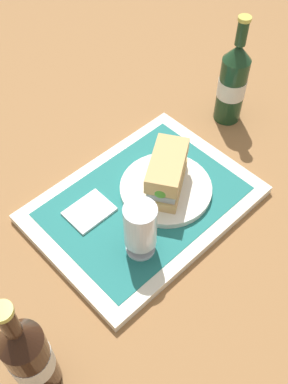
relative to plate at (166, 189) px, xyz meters
The scene contains 9 objects.
ground_plane 0.06m from the plate, 13.70° to the right, with size 3.00×3.00×0.00m, color olive.
tray 0.06m from the plate, 13.70° to the right, with size 0.44×0.32×0.02m, color beige.
placemat 0.05m from the plate, 13.70° to the right, with size 0.38×0.27×0.00m, color #1E6B66.
plate is the anchor object (origin of this frame).
sandwich 0.05m from the plate, 32.93° to the left, with size 0.14×0.12×0.08m.
beer_glass 0.16m from the plate, 25.92° to the left, with size 0.06×0.06×0.12m.
napkin_folded 0.16m from the plate, 24.18° to the right, with size 0.09×0.07×0.01m, color white.
beer_bottle 0.43m from the plate, 16.68° to the left, with size 0.07×0.07×0.27m.
second_bottle 0.30m from the plate, 165.92° to the right, with size 0.07×0.07×0.27m.
Camera 1 is at (0.38, 0.40, 0.76)m, focal length 42.19 mm.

